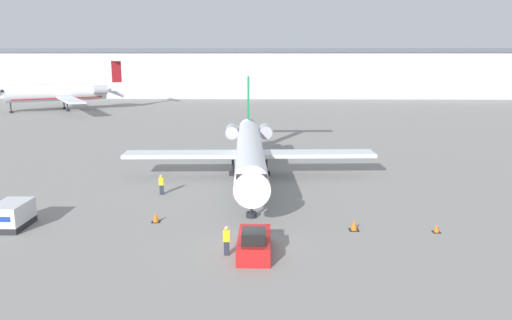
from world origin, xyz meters
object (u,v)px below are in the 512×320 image
object	(u,v)px
worker_near_tug	(227,240)
airplane_parked_far_left	(61,92)
airplane_main	(250,148)
pushback_tug	(254,243)
traffic_cone_right	(354,225)
traffic_cone_left	(156,217)
traffic_cone_mid	(437,228)
luggage_cart	(12,215)
worker_by_wing	(161,184)

from	to	relation	value
worker_near_tug	airplane_parked_far_left	distance (m)	92.34
airplane_main	airplane_parked_far_left	distance (m)	75.55
pushback_tug	traffic_cone_right	size ratio (longest dim) A/B	5.83
traffic_cone_left	traffic_cone_mid	world-z (taller)	traffic_cone_left
worker_near_tug	airplane_parked_far_left	xyz separation A→B (m)	(-43.71, 81.28, 3.03)
worker_near_tug	traffic_cone_right	distance (m)	9.80
traffic_cone_mid	luggage_cart	bearing A→B (deg)	179.63
traffic_cone_right	traffic_cone_mid	xyz separation A→B (m)	(5.67, -0.27, -0.09)
luggage_cart	worker_near_tug	size ratio (longest dim) A/B	1.74
airplane_main	airplane_parked_far_left	bearing A→B (deg)	125.93
airplane_main	luggage_cart	distance (m)	22.60
worker_by_wing	airplane_parked_far_left	distance (m)	77.21
worker_near_tug	worker_by_wing	world-z (taller)	worker_near_tug
traffic_cone_left	traffic_cone_mid	size ratio (longest dim) A/B	1.29
pushback_tug	luggage_cart	distance (m)	17.93
luggage_cart	worker_near_tug	world-z (taller)	worker_near_tug
airplane_main	traffic_cone_mid	xyz separation A→B (m)	(13.62, -15.68, -2.71)
worker_by_wing	traffic_cone_right	world-z (taller)	worker_by_wing
pushback_tug	traffic_cone_mid	xyz separation A→B (m)	(12.56, 4.17, -0.40)
luggage_cart	traffic_cone_mid	xyz separation A→B (m)	(29.94, -0.19, -0.64)
pushback_tug	airplane_parked_far_left	world-z (taller)	airplane_parked_far_left
worker_by_wing	traffic_cone_left	world-z (taller)	worker_by_wing
pushback_tug	worker_by_wing	size ratio (longest dim) A/B	2.55
worker_near_tug	airplane_parked_far_left	bearing A→B (deg)	118.27
worker_near_tug	traffic_cone_left	xyz separation A→B (m)	(-5.75, 6.07, -0.63)
worker_near_tug	traffic_cone_right	world-z (taller)	worker_near_tug
traffic_cone_right	pushback_tug	bearing A→B (deg)	-147.24
pushback_tug	airplane_main	bearing A→B (deg)	93.07
airplane_main	traffic_cone_left	bearing A→B (deg)	-114.42
worker_near_tug	traffic_cone_left	distance (m)	8.39
airplane_main	worker_by_wing	distance (m)	10.23
airplane_main	luggage_cart	size ratio (longest dim) A/B	9.39
airplane_parked_far_left	worker_by_wing	bearing A→B (deg)	-61.50
luggage_cart	worker_by_wing	world-z (taller)	luggage_cart
luggage_cart	traffic_cone_right	bearing A→B (deg)	0.17
traffic_cone_right	traffic_cone_mid	distance (m)	5.67
worker_by_wing	traffic_cone_right	bearing A→B (deg)	-29.58
traffic_cone_left	airplane_parked_far_left	distance (m)	84.32
airplane_parked_far_left	pushback_tug	bearing A→B (deg)	-60.73
traffic_cone_right	traffic_cone_left	bearing A→B (deg)	174.51
traffic_cone_right	airplane_parked_far_left	distance (m)	92.80
luggage_cart	airplane_parked_far_left	bearing A→B (deg)	110.07
traffic_cone_mid	pushback_tug	bearing A→B (deg)	-161.63
traffic_cone_left	traffic_cone_right	xyz separation A→B (m)	(14.33, -1.38, 0.01)
worker_by_wing	traffic_cone_mid	size ratio (longest dim) A/B	3.01
airplane_main	traffic_cone_mid	bearing A→B (deg)	-49.01
pushback_tug	luggage_cart	bearing A→B (deg)	165.92
worker_near_tug	airplane_parked_far_left	world-z (taller)	airplane_parked_far_left
airplane_main	worker_near_tug	world-z (taller)	airplane_main
airplane_main	worker_near_tug	bearing A→B (deg)	-91.77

